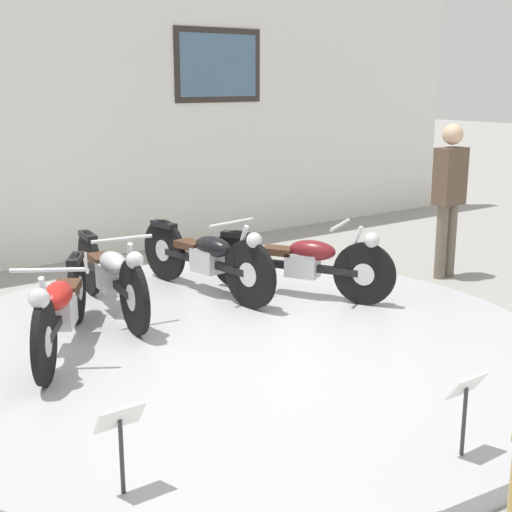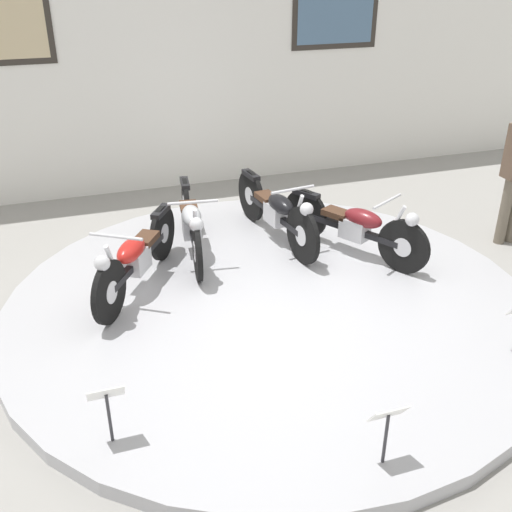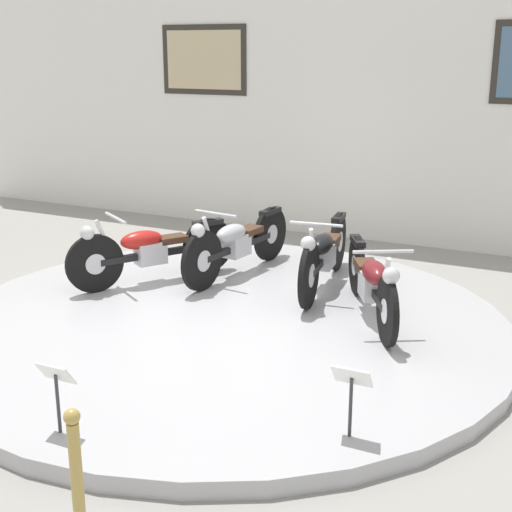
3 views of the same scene
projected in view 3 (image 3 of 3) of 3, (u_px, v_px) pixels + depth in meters
ground_plane at (226, 331)px, 6.85m from camera, size 60.00×60.00×0.00m
display_platform at (225, 324)px, 6.83m from camera, size 5.39×5.39×0.13m
back_wall at (362, 78)px, 9.65m from camera, size 14.00×0.22×4.45m
motorcycle_red at (150, 249)px, 7.76m from camera, size 1.10×1.71×0.79m
motorcycle_silver at (236, 242)px, 8.00m from camera, size 0.54×1.99×0.80m
motorcycle_black at (324, 252)px, 7.56m from camera, size 0.54×2.01×0.81m
motorcycle_maroon at (372, 281)px, 6.71m from camera, size 1.01×1.74×0.78m
info_placard_front_centre at (56, 382)px, 4.69m from camera, size 0.26×0.11×0.51m
info_placard_front_right at (351, 386)px, 4.64m from camera, size 0.26×0.11×0.51m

